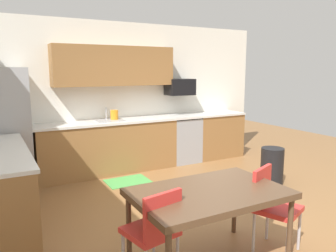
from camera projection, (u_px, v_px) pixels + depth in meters
The scene contains 18 objects.
ground_plane at pixel (205, 214), 4.27m from camera, with size 12.00×12.00×0.00m, color olive.
wall_back at pixel (127, 95), 6.33m from camera, with size 5.80×0.10×2.70m, color white.
cabinet_run_back at pixel (108, 148), 5.94m from camera, with size 2.49×0.60×0.90m, color olive.
cabinet_run_back_right at pixel (215, 135), 7.07m from camera, with size 1.06×0.60×0.90m, color olive.
cabinet_run_left at pixel (1, 192), 3.80m from camera, with size 0.60×2.00×0.90m, color olive.
countertop_back at pixel (134, 120), 6.10m from camera, with size 4.80×0.64×0.04m, color silver.
upper_cabinets_back at pixel (115, 66), 5.91m from camera, with size 2.20×0.34×0.70m, color olive.
refrigerator at pixel (3, 130), 5.00m from camera, with size 0.76×0.70×1.87m, color #9EA0A5.
oven_range at pixel (182, 139), 6.67m from camera, with size 0.60×0.60×0.91m.
microwave at pixel (180, 87), 6.58m from camera, with size 0.54×0.36×0.32m, color black.
sink_basin at pixel (110, 124), 5.89m from camera, with size 0.48×0.40×0.14m, color #A5A8AD.
sink_faucet at pixel (106, 114), 6.02m from camera, with size 0.02×0.02×0.24m, color #B2B5BA.
dining_table at pixel (209, 197), 3.04m from camera, with size 1.40×0.90×0.74m.
chair_near_table at pixel (271, 202), 3.36m from camera, with size 0.52×0.52×0.85m.
chair_far_side at pixel (155, 228), 2.81m from camera, with size 0.47×0.47×0.85m.
trash_bin at pixel (272, 166), 5.33m from camera, with size 0.36×0.36×0.60m, color black.
floor_mat at pixel (128, 181), 5.50m from camera, with size 0.70×0.50×0.01m, color #4CA54C.
kettle at pixel (114, 116), 5.96m from camera, with size 0.14×0.14×0.20m, color orange.
Camera 1 is at (-2.35, -3.29, 1.83)m, focal length 35.44 mm.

